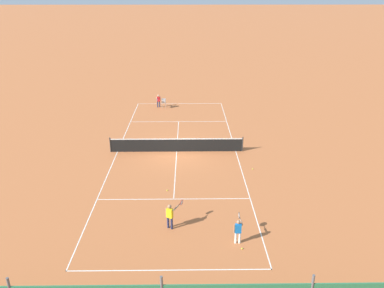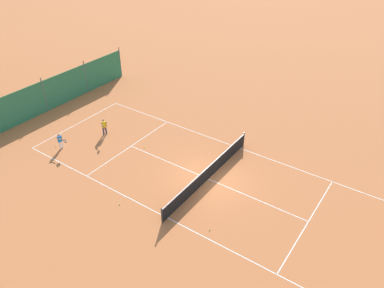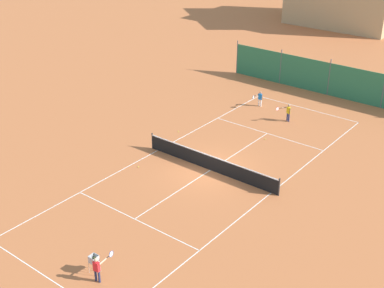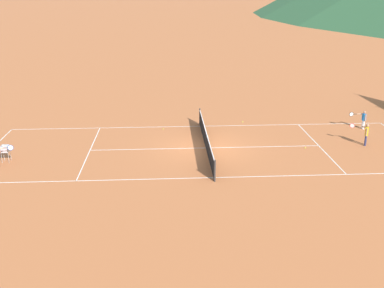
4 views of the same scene
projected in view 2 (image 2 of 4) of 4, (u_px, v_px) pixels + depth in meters
name	position (u px, v px, depth m)	size (l,w,h in m)	color
ground_plane	(208.00, 179.00, 23.12)	(600.00, 600.00, 0.00)	#BC6638
court_line_markings	(208.00, 179.00, 23.12)	(8.25, 23.85, 0.01)	white
tennis_net	(208.00, 172.00, 22.84)	(9.18, 0.08, 1.06)	#2D2D2D
windscreen_fence_far	(45.00, 96.00, 29.76)	(17.28, 0.08, 2.90)	#2D754C
player_near_service	(104.00, 126.00, 27.03)	(0.81, 0.90, 1.27)	#23284C
player_near_baseline	(60.00, 140.00, 25.54)	(0.40, 0.99, 1.17)	white
tennis_ball_far_corner	(145.00, 147.00, 25.99)	(0.07, 0.07, 0.07)	#CCE033
tennis_ball_alley_left	(210.00, 230.00, 19.54)	(0.07, 0.07, 0.07)	#CCE033
tennis_ball_mid_court	(120.00, 204.00, 21.17)	(0.07, 0.07, 0.07)	#CCE033
tennis_ball_near_corner	(56.00, 147.00, 26.03)	(0.07, 0.07, 0.07)	#CCE033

